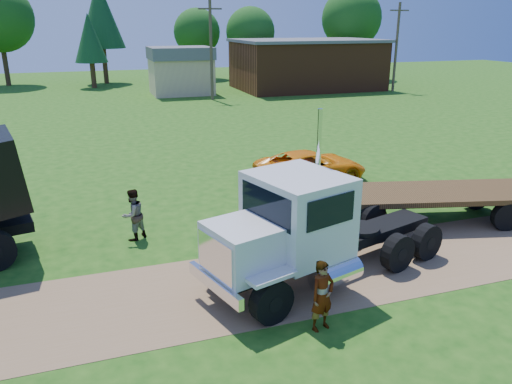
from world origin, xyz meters
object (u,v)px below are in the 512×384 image
object	(u,v)px
flatbed_trailer	(425,198)
white_semi_tractor	(300,230)
orange_pickup	(311,166)
spectator_a	(322,296)

from	to	relation	value
flatbed_trailer	white_semi_tractor	bearing A→B (deg)	-141.38
orange_pickup	spectator_a	distance (m)	11.85
spectator_a	flatbed_trailer	bearing A→B (deg)	21.62
flatbed_trailer	spectator_a	distance (m)	8.35
white_semi_tractor	flatbed_trailer	distance (m)	6.93
white_semi_tractor	orange_pickup	distance (m)	9.73
white_semi_tractor	spectator_a	distance (m)	2.36
white_semi_tractor	orange_pickup	size ratio (longest dim) A/B	1.56
flatbed_trailer	spectator_a	bearing A→B (deg)	-128.56
white_semi_tractor	flatbed_trailer	bearing A→B (deg)	7.84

